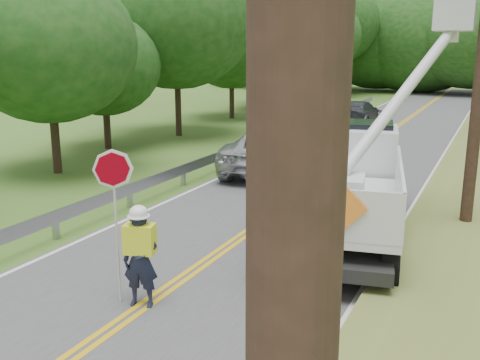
% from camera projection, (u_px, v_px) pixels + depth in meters
% --- Properties ---
extents(ground, '(140.00, 140.00, 0.00)m').
position_uv_depth(ground, '(69.00, 360.00, 8.22)').
color(ground, '#3D521D').
rests_on(ground, ground).
extents(road, '(7.20, 96.00, 0.03)m').
position_uv_depth(road, '(332.00, 173.00, 20.48)').
color(road, '#464648').
rests_on(road, ground).
extents(guardrail, '(0.18, 48.00, 0.77)m').
position_uv_depth(guardrail, '(246.00, 147.00, 22.83)').
color(guardrail, '#93979C').
rests_on(guardrail, ground).
extents(treeline_left, '(9.79, 57.83, 11.46)m').
position_uv_depth(treeline_left, '(255.00, 31.00, 37.86)').
color(treeline_left, '#332319').
rests_on(treeline_left, ground).
extents(treeline_horizon, '(56.95, 14.93, 12.02)m').
position_uv_depth(treeline_horizon, '(467.00, 39.00, 55.29)').
color(treeline_horizon, '#144311').
rests_on(treeline_horizon, ground).
extents(flagger, '(1.10, 0.60, 2.89)m').
position_uv_depth(flagger, '(140.00, 252.00, 9.70)').
color(flagger, '#191E33').
rests_on(flagger, road).
extents(bucket_truck, '(4.31, 7.66, 7.11)m').
position_uv_depth(bucket_truck, '(355.00, 167.00, 14.02)').
color(bucket_truck, black).
rests_on(bucket_truck, road).
extents(suv_silver, '(3.68, 6.60, 1.75)m').
position_uv_depth(suv_silver, '(276.00, 148.00, 20.66)').
color(suv_silver, '#B3B7BA').
rests_on(suv_silver, road).
extents(suv_darkgrey, '(2.28, 5.24, 1.50)m').
position_uv_depth(suv_darkgrey, '(358.00, 113.00, 33.03)').
color(suv_darkgrey, '#3A3D42').
rests_on(suv_darkgrey, road).
extents(stop_sign_permanent, '(0.52, 0.29, 2.69)m').
position_uv_depth(stop_sign_permanent, '(275.00, 109.00, 25.55)').
color(stop_sign_permanent, '#93979C').
rests_on(stop_sign_permanent, ground).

